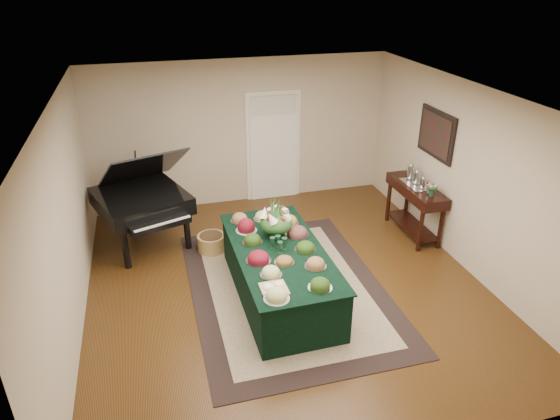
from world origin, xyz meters
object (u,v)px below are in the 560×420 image
object	(u,v)px
floral_centerpiece	(276,219)
grand_piano	(142,200)
mahogany_sideboard	(416,196)
buffet_table	(279,273)

from	to	relation	value
floral_centerpiece	grand_piano	distance (m)	2.41
floral_centerpiece	mahogany_sideboard	world-z (taller)	floral_centerpiece
buffet_table	grand_piano	distance (m)	2.65
buffet_table	floral_centerpiece	world-z (taller)	floral_centerpiece
mahogany_sideboard	floral_centerpiece	bearing A→B (deg)	-163.35
grand_piano	mahogany_sideboard	xyz separation A→B (m)	(4.38, -0.83, -0.10)
floral_centerpiece	grand_piano	world-z (taller)	grand_piano
buffet_table	grand_piano	size ratio (longest dim) A/B	1.34
floral_centerpiece	mahogany_sideboard	xyz separation A→B (m)	(2.60, 0.78, -0.32)
floral_centerpiece	mahogany_sideboard	distance (m)	2.73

